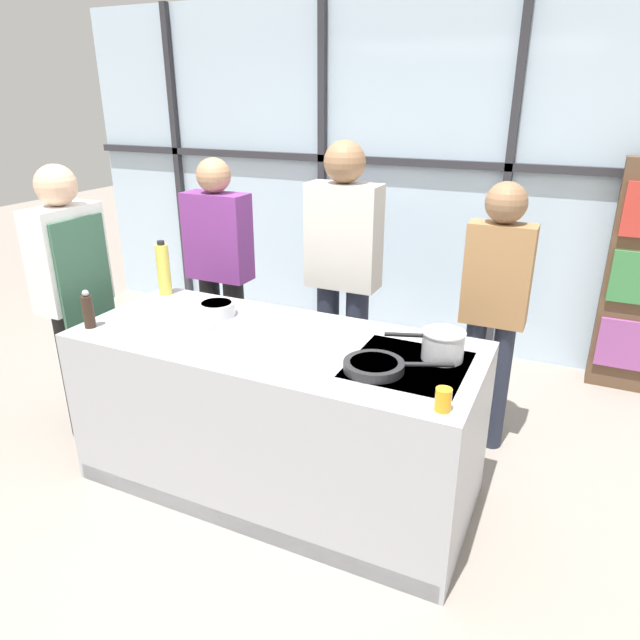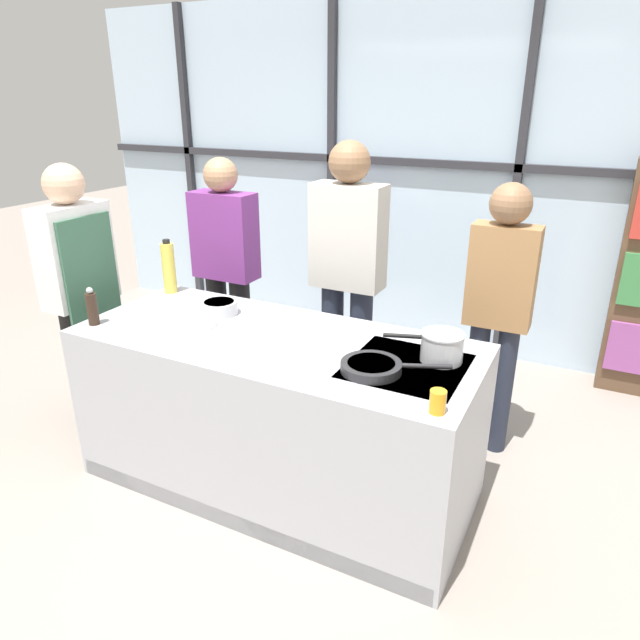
{
  "view_description": "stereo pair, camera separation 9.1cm",
  "coord_description": "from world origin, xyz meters",
  "px_view_note": "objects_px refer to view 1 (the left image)",
  "views": [
    {
      "loc": [
        1.34,
        -2.31,
        2.05
      ],
      "look_at": [
        0.21,
        0.1,
        0.99
      ],
      "focal_mm": 32.0,
      "sensor_mm": 36.0,
      "label": 1
    },
    {
      "loc": [
        1.42,
        -2.27,
        2.05
      ],
      "look_at": [
        0.21,
        0.1,
        0.99
      ],
      "focal_mm": 32.0,
      "sensor_mm": 36.0,
      "label": 2
    }
  ],
  "objects_px": {
    "oil_bottle": "(163,269)",
    "juice_glass_near": "(443,400)",
    "chef": "(74,288)",
    "spectator_center_right": "(495,301)",
    "saucepan": "(443,344)",
    "spectator_far_left": "(220,264)",
    "pepper_grinder": "(88,311)",
    "spectator_center_left": "(343,267)",
    "mixing_bowl": "(217,308)",
    "frying_pan": "(375,366)",
    "white_plate": "(189,326)"
  },
  "relations": [
    {
      "from": "chef",
      "to": "juice_glass_near",
      "type": "distance_m",
      "value": 2.37
    },
    {
      "from": "pepper_grinder",
      "to": "spectator_center_right",
      "type": "bearing_deg",
      "value": 31.91
    },
    {
      "from": "oil_bottle",
      "to": "juice_glass_near",
      "type": "bearing_deg",
      "value": -19.17
    },
    {
      "from": "spectator_center_right",
      "to": "juice_glass_near",
      "type": "relative_size",
      "value": 17.03
    },
    {
      "from": "saucepan",
      "to": "spectator_center_left",
      "type": "bearing_deg",
      "value": 136.94
    },
    {
      "from": "chef",
      "to": "oil_bottle",
      "type": "xyz_separation_m",
      "value": [
        0.45,
        0.3,
        0.1
      ]
    },
    {
      "from": "chef",
      "to": "pepper_grinder",
      "type": "relative_size",
      "value": 8.06
    },
    {
      "from": "spectator_far_left",
      "to": "frying_pan",
      "type": "bearing_deg",
      "value": 146.31
    },
    {
      "from": "chef",
      "to": "spectator_center_right",
      "type": "distance_m",
      "value": 2.5
    },
    {
      "from": "spectator_far_left",
      "to": "mixing_bowl",
      "type": "bearing_deg",
      "value": 123.39
    },
    {
      "from": "saucepan",
      "to": "spectator_far_left",
      "type": "bearing_deg",
      "value": 156.36
    },
    {
      "from": "oil_bottle",
      "to": "pepper_grinder",
      "type": "bearing_deg",
      "value": -90.95
    },
    {
      "from": "saucepan",
      "to": "spectator_center_right",
      "type": "bearing_deg",
      "value": 81.76
    },
    {
      "from": "pepper_grinder",
      "to": "saucepan",
      "type": "bearing_deg",
      "value": 12.83
    },
    {
      "from": "spectator_center_left",
      "to": "frying_pan",
      "type": "xyz_separation_m",
      "value": [
        0.59,
        -1.02,
        -0.11
      ]
    },
    {
      "from": "oil_bottle",
      "to": "white_plate",
      "type": "bearing_deg",
      "value": -39.12
    },
    {
      "from": "pepper_grinder",
      "to": "frying_pan",
      "type": "bearing_deg",
      "value": 5.96
    },
    {
      "from": "white_plate",
      "to": "pepper_grinder",
      "type": "distance_m",
      "value": 0.53
    },
    {
      "from": "frying_pan",
      "to": "saucepan",
      "type": "bearing_deg",
      "value": 45.61
    },
    {
      "from": "spectator_center_right",
      "to": "spectator_center_left",
      "type": "bearing_deg",
      "value": 0.0
    },
    {
      "from": "white_plate",
      "to": "mixing_bowl",
      "type": "xyz_separation_m",
      "value": [
        0.03,
        0.21,
        0.03
      ]
    },
    {
      "from": "spectator_far_left",
      "to": "pepper_grinder",
      "type": "relative_size",
      "value": 7.94
    },
    {
      "from": "spectator_center_left",
      "to": "mixing_bowl",
      "type": "xyz_separation_m",
      "value": [
        -0.45,
        -0.75,
        -0.1
      ]
    },
    {
      "from": "pepper_grinder",
      "to": "oil_bottle",
      "type": "bearing_deg",
      "value": 89.05
    },
    {
      "from": "oil_bottle",
      "to": "juice_glass_near",
      "type": "height_order",
      "value": "oil_bottle"
    },
    {
      "from": "mixing_bowl",
      "to": "pepper_grinder",
      "type": "bearing_deg",
      "value": -139.48
    },
    {
      "from": "spectator_center_left",
      "to": "mixing_bowl",
      "type": "height_order",
      "value": "spectator_center_left"
    },
    {
      "from": "spectator_center_left",
      "to": "white_plate",
      "type": "height_order",
      "value": "spectator_center_left"
    },
    {
      "from": "spectator_center_left",
      "to": "spectator_center_right",
      "type": "height_order",
      "value": "spectator_center_left"
    },
    {
      "from": "spectator_center_right",
      "to": "oil_bottle",
      "type": "distance_m",
      "value": 1.98
    },
    {
      "from": "saucepan",
      "to": "pepper_grinder",
      "type": "xyz_separation_m",
      "value": [
        -1.79,
        -0.41,
        0.02
      ]
    },
    {
      "from": "chef",
      "to": "oil_bottle",
      "type": "bearing_deg",
      "value": 123.78
    },
    {
      "from": "saucepan",
      "to": "pepper_grinder",
      "type": "bearing_deg",
      "value": -167.17
    },
    {
      "from": "spectator_far_left",
      "to": "mixing_bowl",
      "type": "xyz_separation_m",
      "value": [
        0.49,
        -0.75,
        -0.0
      ]
    },
    {
      "from": "pepper_grinder",
      "to": "spectator_center_left",
      "type": "bearing_deg",
      "value": 51.02
    },
    {
      "from": "spectator_center_left",
      "to": "mixing_bowl",
      "type": "relative_size",
      "value": 8.69
    },
    {
      "from": "frying_pan",
      "to": "white_plate",
      "type": "relative_size",
      "value": 1.69
    },
    {
      "from": "oil_bottle",
      "to": "pepper_grinder",
      "type": "xyz_separation_m",
      "value": [
        -0.01,
        -0.61,
        -0.07
      ]
    },
    {
      "from": "spectator_center_right",
      "to": "white_plate",
      "type": "relative_size",
      "value": 5.8
    },
    {
      "from": "spectator_far_left",
      "to": "oil_bottle",
      "type": "distance_m",
      "value": 0.59
    },
    {
      "from": "spectator_center_right",
      "to": "white_plate",
      "type": "xyz_separation_m",
      "value": [
        -1.43,
        -0.96,
        -0.05
      ]
    },
    {
      "from": "spectator_center_right",
      "to": "juice_glass_near",
      "type": "xyz_separation_m",
      "value": [
        0.0,
        -1.24,
        -0.01
      ]
    },
    {
      "from": "mixing_bowl",
      "to": "spectator_center_left",
      "type": "bearing_deg",
      "value": 59.03
    },
    {
      "from": "mixing_bowl",
      "to": "juice_glass_near",
      "type": "bearing_deg",
      "value": -19.29
    },
    {
      "from": "frying_pan",
      "to": "juice_glass_near",
      "type": "distance_m",
      "value": 0.42
    },
    {
      "from": "chef",
      "to": "frying_pan",
      "type": "bearing_deg",
      "value": 85.81
    },
    {
      "from": "chef",
      "to": "pepper_grinder",
      "type": "distance_m",
      "value": 0.53
    },
    {
      "from": "oil_bottle",
      "to": "pepper_grinder",
      "type": "height_order",
      "value": "oil_bottle"
    },
    {
      "from": "spectator_center_right",
      "to": "oil_bottle",
      "type": "bearing_deg",
      "value": 17.02
    },
    {
      "from": "white_plate",
      "to": "juice_glass_near",
      "type": "height_order",
      "value": "juice_glass_near"
    }
  ]
}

